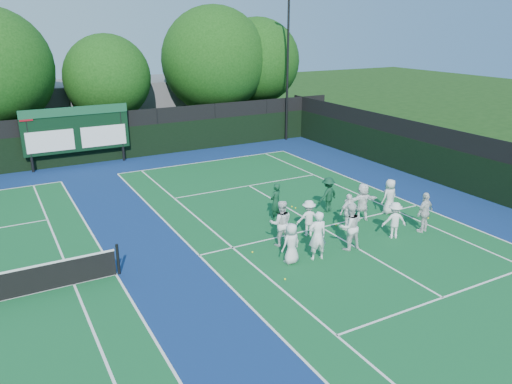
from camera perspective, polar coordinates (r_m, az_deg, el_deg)
ground at (r=20.27m, az=9.12°, el=-5.00°), size 120.00×120.00×0.00m
court_apron at (r=18.36m, az=-8.02°, el=-7.54°), size 34.00×32.00×0.01m
near_court at (r=20.99m, az=7.45°, el=-4.03°), size 11.05×23.85×0.01m
back_fence at (r=31.73m, az=-18.02°, el=5.60°), size 34.00×0.08×3.00m
divider_fence_right at (r=26.66m, az=23.46°, el=2.57°), size 0.08×32.00×3.00m
scoreboard at (r=31.00m, az=-19.86°, el=6.69°), size 6.00×0.21×3.55m
clubhouse at (r=40.15m, az=-14.81°, el=9.43°), size 18.00×6.00×4.00m
light_pole_right at (r=35.79m, az=3.67°, el=15.87°), size 1.20×0.30×10.12m
tree_c at (r=35.11m, az=-16.40°, el=12.19°), size 5.64×5.64×7.49m
tree_d at (r=37.50m, az=-4.62°, el=14.54°), size 7.60×7.60×9.36m
tree_e at (r=39.10m, az=0.27°, el=14.52°), size 6.38×6.38×8.56m
tennis_ball_0 at (r=16.79m, az=3.34°, el=-9.91°), size 0.07×0.07×0.07m
tennis_ball_1 at (r=23.12m, az=4.12°, el=-1.66°), size 0.07×0.07×0.07m
tennis_ball_2 at (r=22.98m, az=19.07°, el=-2.83°), size 0.07×0.07×0.07m
tennis_ball_3 at (r=18.60m, az=-0.41°, el=-6.88°), size 0.07×0.07×0.07m
tennis_ball_4 at (r=22.96m, az=4.54°, el=-1.83°), size 0.07×0.07×0.07m
tennis_ball_5 at (r=21.26m, az=9.14°, el=-3.74°), size 0.07×0.07×0.07m
player_front_0 at (r=17.62m, az=4.05°, el=-5.89°), size 0.79×0.57×1.50m
player_front_1 at (r=17.90m, az=7.04°, el=-4.98°), size 0.74×0.56×1.84m
player_front_2 at (r=18.89m, az=10.64°, el=-3.92°), size 0.93×0.76×1.81m
player_front_3 at (r=20.33m, az=15.53°, el=-3.13°), size 1.10×0.88×1.48m
player_front_4 at (r=21.23m, az=18.73°, el=-2.22°), size 1.05×0.60×1.69m
player_back_0 at (r=18.90m, az=2.86°, el=-3.59°), size 1.07×0.96×1.81m
player_back_1 at (r=19.91m, az=6.03°, el=-2.98°), size 1.08×0.82×1.49m
player_back_2 at (r=20.69m, az=10.56°, el=-2.25°), size 0.92×0.41×1.55m
player_back_3 at (r=21.79m, az=12.06°, el=-1.11°), size 1.61×0.78×1.67m
player_back_4 at (r=22.85m, az=15.02°, el=-0.51°), size 0.81×0.56×1.59m
coach_left at (r=21.29m, az=2.26°, el=-1.16°), size 0.71×0.59×1.67m
coach_right at (r=22.52m, az=8.23°, el=-0.32°), size 1.13×0.80×1.60m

